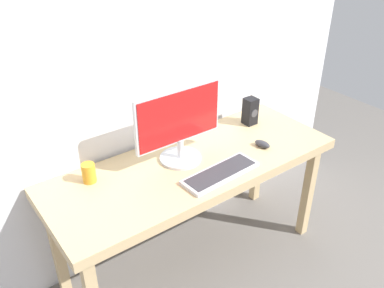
{
  "coord_description": "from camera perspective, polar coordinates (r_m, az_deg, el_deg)",
  "views": [
    {
      "loc": [
        -1.15,
        -1.55,
        2.03
      ],
      "look_at": [
        -0.01,
        0.0,
        0.88
      ],
      "focal_mm": 38.67,
      "sensor_mm": 36.0,
      "label": 1
    }
  ],
  "objects": [
    {
      "name": "keyboard_primary",
      "position": [
        2.2,
        3.96,
        -4.03
      ],
      "size": [
        0.45,
        0.18,
        0.02
      ],
      "color": "silver",
      "rests_on": "desk"
    },
    {
      "name": "speaker_right",
      "position": [
        2.69,
        8.03,
        4.51
      ],
      "size": [
        0.08,
        0.08,
        0.18
      ],
      "color": "black",
      "rests_on": "desk"
    },
    {
      "name": "mouse",
      "position": [
        2.47,
        9.67,
        0.0
      ],
      "size": [
        0.07,
        0.11,
        0.04
      ],
      "primitive_type": "ellipsoid",
      "rotation": [
        0.0,
        0.0,
        0.2
      ],
      "color": "#333338",
      "rests_on": "desk"
    },
    {
      "name": "desk",
      "position": [
        2.35,
        0.27,
        -4.02
      ],
      "size": [
        1.68,
        0.63,
        0.76
      ],
      "color": "tan",
      "rests_on": "ground_plane"
    },
    {
      "name": "ground_plane",
      "position": [
        2.8,
        0.23,
        -15.56
      ],
      "size": [
        6.0,
        6.0,
        0.0
      ],
      "primitive_type": "plane",
      "color": "slate"
    },
    {
      "name": "wall_back",
      "position": [
        2.28,
        -5.25,
        17.39
      ],
      "size": [
        3.03,
        0.04,
        3.0
      ],
      "primitive_type": "cube",
      "color": "silver",
      "rests_on": "ground_plane"
    },
    {
      "name": "monitor",
      "position": [
        2.22,
        -1.8,
        2.85
      ],
      "size": [
        0.53,
        0.23,
        0.42
      ],
      "color": "silver",
      "rests_on": "desk"
    },
    {
      "name": "coffee_mug",
      "position": [
        2.19,
        -14.05,
        -3.88
      ],
      "size": [
        0.07,
        0.07,
        0.11
      ],
      "primitive_type": "cylinder",
      "color": "orange",
      "rests_on": "desk"
    }
  ]
}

